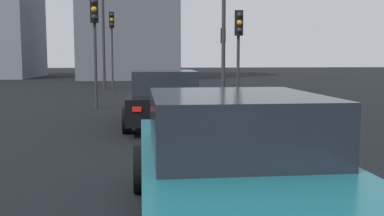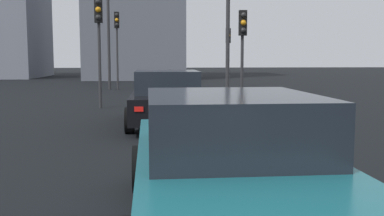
# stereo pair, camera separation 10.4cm
# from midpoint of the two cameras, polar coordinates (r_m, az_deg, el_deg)

# --- Properties ---
(car_black_lead) EXTENTS (4.70, 2.12, 1.48)m
(car_black_lead) POSITION_cam_midpoint_polar(r_m,az_deg,el_deg) (12.34, -3.80, 1.22)
(car_black_lead) COLOR black
(car_black_lead) RESTS_ON ground_plane
(car_teal_second) EXTENTS (4.53, 2.12, 1.46)m
(car_teal_second) POSITION_cam_midpoint_polar(r_m,az_deg,el_deg) (4.81, 4.27, -6.98)
(car_teal_second) COLOR #19606B
(car_teal_second) RESTS_ON ground_plane
(traffic_light_near_left) EXTENTS (0.32, 0.28, 3.52)m
(traffic_light_near_left) POSITION_cam_midpoint_polar(r_m,az_deg,el_deg) (16.66, 5.73, 8.82)
(traffic_light_near_left) COLOR #2D2D30
(traffic_light_near_left) RESTS_ON ground_plane
(traffic_light_near_right) EXTENTS (0.32, 0.29, 3.95)m
(traffic_light_near_right) POSITION_cam_midpoint_polar(r_m,az_deg,el_deg) (16.58, -12.35, 9.76)
(traffic_light_near_right) COLOR #2D2D30
(traffic_light_near_right) RESTS_ON ground_plane
(traffic_light_far_left) EXTENTS (0.32, 0.29, 3.63)m
(traffic_light_far_left) POSITION_cam_midpoint_polar(r_m,az_deg,el_deg) (28.18, 3.83, 7.96)
(traffic_light_far_left) COLOR #2D2D30
(traffic_light_far_left) RESTS_ON ground_plane
(traffic_light_far_right) EXTENTS (0.32, 0.30, 4.38)m
(traffic_light_far_right) POSITION_cam_midpoint_polar(r_m,az_deg,el_deg) (26.05, -10.19, 9.14)
(traffic_light_far_right) COLOR #2D2D30
(traffic_light_far_right) RESTS_ON ground_plane
(street_lamp_kerbside) EXTENTS (0.56, 0.36, 8.09)m
(street_lamp_kerbside) POSITION_cam_midpoint_polar(r_m,az_deg,el_deg) (26.66, -11.29, 12.45)
(street_lamp_kerbside) COLOR #2D2D30
(street_lamp_kerbside) RESTS_ON ground_plane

